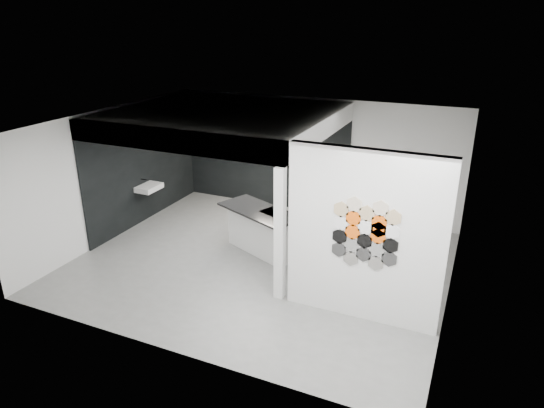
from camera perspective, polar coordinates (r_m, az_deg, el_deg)
The scene contains 17 objects.
floor at distance 9.68m, azimuth -1.27°, elevation -6.88°, with size 7.00×6.00×0.01m, color slate.
partition_panel at distance 7.56m, azimuth 10.81°, elevation -3.90°, with size 2.45×0.15×2.80m, color silver.
bay_clad_back at distance 12.25m, azimuth -0.92°, elevation 5.25°, with size 4.40×0.04×2.35m, color black.
bay_clad_left at distance 11.75m, azimuth -14.72°, elevation 3.83°, with size 0.04×4.00×2.35m, color black.
bulkhead at distance 10.22m, azimuth -5.67°, elevation 9.82°, with size 4.40×4.00×0.40m, color silver.
corner_column at distance 8.04m, azimuth 0.94°, elevation -3.68°, with size 0.16×0.16×2.35m, color silver.
fascia_beam at distance 8.64m, azimuth -11.94°, elevation 7.34°, with size 4.40×0.16×0.40m, color silver.
wall_basin at distance 11.57m, azimuth -14.27°, elevation 1.89°, with size 0.40×0.60×0.12m, color silver.
display_shelf at distance 12.09m, azimuth -0.71°, elevation 5.63°, with size 3.00×0.15×0.04m, color black.
kitchen_island at distance 9.91m, azimuth -1.10°, elevation -3.04°, with size 1.94×1.43×1.43m.
stockpot at distance 12.57m, azimuth -5.58°, elevation 6.73°, with size 0.25×0.25×0.21m, color black.
kettle at distance 11.62m, azimuth 4.79°, elevation 5.45°, with size 0.20×0.20×0.17m, color black.
glass_bowl at distance 11.59m, azimuth 5.40°, elevation 5.22°, with size 0.15×0.15×0.11m, color gray.
glass_vase at distance 11.58m, azimuth 5.40°, elevation 5.33°, with size 0.11×0.11×0.15m, color gray.
bottle_dark at distance 12.12m, azimuth -1.32°, elevation 6.14°, with size 0.06×0.06×0.15m, color black.
utensil_cup at distance 12.50m, azimuth -4.87°, elevation 6.39°, with size 0.07×0.07×0.09m, color black.
hex_tile_cluster at distance 7.43m, azimuth 10.96°, elevation -3.48°, with size 1.04×0.02×1.16m.
Camera 1 is at (3.65, -7.71, 4.58)m, focal length 32.00 mm.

